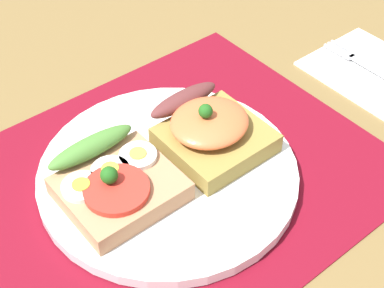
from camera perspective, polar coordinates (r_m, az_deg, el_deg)
The scene contains 7 objects.
ground_plane at distance 57.21cm, azimuth -2.34°, elevation -4.65°, with size 120.00×90.00×3.20cm, color brown.
placemat at distance 55.91cm, azimuth -2.39°, elevation -3.47°, with size 41.27×33.41×0.30cm, color maroon.
plate at distance 55.35cm, azimuth -2.41°, elevation -2.93°, with size 25.20×25.20×1.22cm, color white.
sandwich_egg_tomato at distance 52.00cm, azimuth -7.55°, elevation -3.94°, with size 10.20×10.60×4.21cm.
sandwich_salmon at distance 55.91cm, azimuth 1.86°, elevation 1.42°, with size 9.64×10.64×5.52cm.
napkin at distance 72.09cm, azimuth 17.66°, elevation 7.03°, with size 12.29×14.24×0.60cm, color white.
fork at distance 71.70cm, azimuth 17.52°, elevation 7.30°, with size 1.62×14.54×0.32cm.
Camera 1 is at (-22.02, -30.77, 41.31)cm, focal length 53.19 mm.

